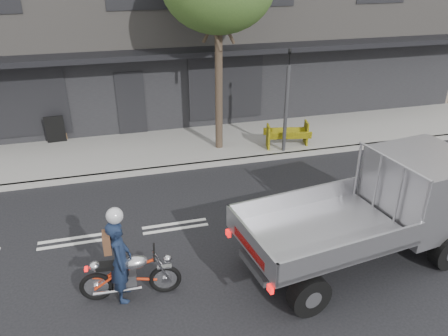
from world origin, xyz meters
TOP-DOWN VIEW (x-y plane):
  - ground at (0.00, 0.00)m, footprint 80.00×80.00m
  - sidewalk at (0.00, 4.70)m, footprint 32.00×3.20m
  - kerb at (0.00, 3.10)m, footprint 32.00×0.20m
  - building_main at (0.00, 11.30)m, footprint 26.00×10.00m
  - traffic_light_pole at (4.20, 3.35)m, footprint 0.12×0.12m
  - motorcycle at (-1.20, -2.18)m, footprint 1.95×0.57m
  - rider at (-1.35, -2.18)m, footprint 0.47×0.66m
  - flatbed_ute at (4.68, -2.17)m, footprint 5.32×2.73m
  - construction_barrier at (4.47, 3.50)m, footprint 1.57×0.88m
  - sandwich_board at (-3.14, 6.00)m, footprint 0.65×0.45m

SIDE VIEW (x-z plane):
  - ground at x=0.00m, z-range 0.00..0.00m
  - sidewalk at x=0.00m, z-range 0.00..0.15m
  - kerb at x=0.00m, z-range 0.00..0.15m
  - motorcycle at x=-1.20m, z-range 0.01..1.02m
  - construction_barrier at x=4.47m, z-range 0.15..0.98m
  - sandwich_board at x=-3.14m, z-range 0.15..1.15m
  - rider at x=-1.35m, z-range 0.00..1.72m
  - flatbed_ute at x=4.68m, z-range 0.17..2.52m
  - traffic_light_pole at x=4.20m, z-range -0.10..3.40m
  - building_main at x=0.00m, z-range 0.00..8.00m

